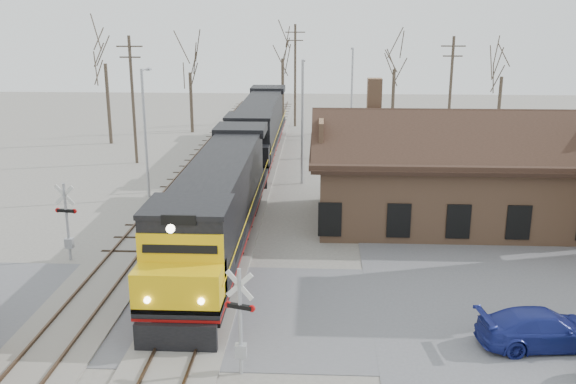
# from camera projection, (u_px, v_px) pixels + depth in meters

# --- Properties ---
(ground) EXTENTS (140.00, 140.00, 0.00)m
(ground) POSITION_uv_depth(u_px,v_px,m) (194.00, 310.00, 25.69)
(ground) COLOR #9A958B
(ground) RESTS_ON ground
(road) EXTENTS (60.00, 9.00, 0.03)m
(road) POSITION_uv_depth(u_px,v_px,m) (194.00, 310.00, 25.69)
(road) COLOR slate
(road) RESTS_ON ground
(track_main) EXTENTS (3.40, 90.00, 0.24)m
(track_main) POSITION_uv_depth(u_px,v_px,m) (240.00, 202.00, 40.09)
(track_main) COLOR #9A958B
(track_main) RESTS_ON ground
(track_siding) EXTENTS (3.40, 90.00, 0.24)m
(track_siding) POSITION_uv_depth(u_px,v_px,m) (169.00, 201.00, 40.31)
(track_siding) COLOR #9A958B
(track_siding) RESTS_ON ground
(depot) EXTENTS (15.20, 9.31, 7.90)m
(depot) POSITION_uv_depth(u_px,v_px,m) (445.00, 180.00, 36.00)
(depot) COLOR #966B4D
(depot) RESTS_ON ground
(locomotive_lead) EXTENTS (3.14, 21.05, 4.67)m
(locomotive_lead) POSITION_uv_depth(u_px,v_px,m) (218.00, 204.00, 31.29)
(locomotive_lead) COLOR black
(locomotive_lead) RESTS_ON ground
(locomotive_trailing) EXTENTS (3.14, 21.05, 4.43)m
(locomotive_trailing) POSITION_uv_depth(u_px,v_px,m) (259.00, 128.00, 51.78)
(locomotive_trailing) COLOR black
(locomotive_trailing) RESTS_ON ground
(crossbuck_near) EXTENTS (1.04, 0.40, 3.73)m
(crossbuck_near) POSITION_uv_depth(u_px,v_px,m) (240.00, 325.00, 20.74)
(crossbuck_near) COLOR #A5A8AD
(crossbuck_near) RESTS_ON ground
(crossbuck_far) EXTENTS (1.09, 0.29, 3.83)m
(crossbuck_far) POSITION_uv_depth(u_px,v_px,m) (67.00, 224.00, 30.40)
(crossbuck_far) COLOR #A5A8AD
(crossbuck_far) RESTS_ON ground
(parked_car) EXTENTS (4.91, 2.48, 1.37)m
(parked_car) POSITION_uv_depth(u_px,v_px,m) (544.00, 329.00, 22.77)
(parked_car) COLOR navy
(parked_car) RESTS_ON ground
(streetlight_a) EXTENTS (0.25, 2.04, 8.20)m
(streetlight_a) POSITION_uv_depth(u_px,v_px,m) (146.00, 127.00, 39.81)
(streetlight_a) COLOR #A5A8AD
(streetlight_a) RESTS_ON ground
(streetlight_b) EXTENTS (0.25, 2.04, 8.46)m
(streetlight_b) POSITION_uv_depth(u_px,v_px,m) (302.00, 115.00, 43.40)
(streetlight_b) COLOR #A5A8AD
(streetlight_b) RESTS_ON ground
(streetlight_c) EXTENTS (0.25, 2.04, 8.33)m
(streetlight_c) POSITION_uv_depth(u_px,v_px,m) (352.00, 88.00, 59.53)
(streetlight_c) COLOR #A5A8AD
(streetlight_c) RESTS_ON ground
(utility_pole_a) EXTENTS (2.00, 0.24, 9.79)m
(utility_pole_a) POSITION_uv_depth(u_px,v_px,m) (133.00, 98.00, 49.19)
(utility_pole_a) COLOR #382D23
(utility_pole_a) RESTS_ON ground
(utility_pole_b) EXTENTS (2.00, 0.24, 10.30)m
(utility_pole_b) POSITION_uv_depth(u_px,v_px,m) (295.00, 74.00, 65.12)
(utility_pole_b) COLOR #382D23
(utility_pole_b) RESTS_ON ground
(utility_pole_c) EXTENTS (2.00, 0.24, 9.59)m
(utility_pole_c) POSITION_uv_depth(u_px,v_px,m) (450.00, 92.00, 53.32)
(utility_pole_c) COLOR #382D23
(utility_pole_c) RESTS_ON ground
(tree_a) EXTENTS (4.74, 4.74, 11.62)m
(tree_a) POSITION_uv_depth(u_px,v_px,m) (104.00, 50.00, 55.76)
(tree_a) COLOR #382D23
(tree_a) RESTS_ON ground
(tree_b) EXTENTS (3.88, 3.88, 9.51)m
(tree_b) POSITION_uv_depth(u_px,v_px,m) (190.00, 63.00, 61.55)
(tree_b) COLOR #382D23
(tree_b) RESTS_ON ground
(tree_c) EXTENTS (4.49, 4.49, 11.01)m
(tree_c) POSITION_uv_depth(u_px,v_px,m) (283.00, 48.00, 66.85)
(tree_c) COLOR #382D23
(tree_c) RESTS_ON ground
(tree_d) EXTENTS (4.07, 4.07, 9.96)m
(tree_d) POSITION_uv_depth(u_px,v_px,m) (395.00, 59.00, 62.01)
(tree_d) COLOR #382D23
(tree_d) RESTS_ON ground
(tree_e) EXTENTS (3.85, 3.85, 9.43)m
(tree_e) POSITION_uv_depth(u_px,v_px,m) (503.00, 66.00, 58.20)
(tree_e) COLOR #382D23
(tree_e) RESTS_ON ground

